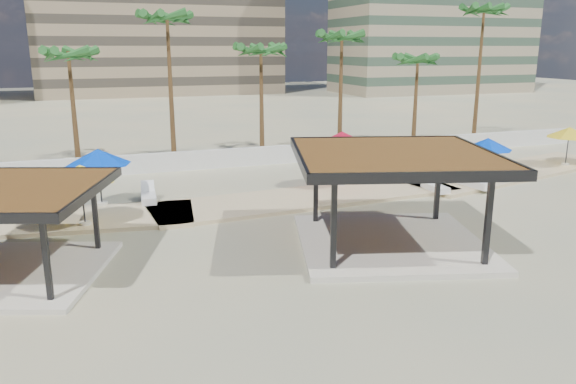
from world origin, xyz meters
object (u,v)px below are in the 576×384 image
object	(u,v)px
pavilion_central	(393,190)
lounger_d	(439,172)
pavilion_west	(5,223)
lounger_c	(435,187)
umbrella_c	(342,139)
lounger_b	(474,183)
lounger_a	(149,197)

from	to	relation	value
pavilion_central	lounger_d	distance (m)	12.60
pavilion_west	lounger_c	xyz separation A→B (m)	(19.71, 4.55, -1.49)
umbrella_c	lounger_b	world-z (taller)	umbrella_c
umbrella_c	lounger_a	size ratio (longest dim) A/B	1.93
pavilion_central	lounger_c	bearing A→B (deg)	61.17
pavilion_central	lounger_d	world-z (taller)	pavilion_central
lounger_c	lounger_d	xyz separation A→B (m)	(2.29, 2.93, 0.03)
pavilion_west	umbrella_c	distance (m)	17.27
lounger_d	lounger_b	bearing A→B (deg)	-133.02
lounger_a	lounger_c	distance (m)	14.68
pavilion_west	lounger_d	xyz separation A→B (m)	(22.00, 7.48, -1.46)
lounger_b	lounger_d	bearing A→B (deg)	-2.84
pavilion_west	umbrella_c	bearing A→B (deg)	44.54
lounger_a	lounger_b	distance (m)	17.13
pavilion_west	lounger_d	distance (m)	23.28
lounger_b	lounger_c	size ratio (longest dim) A/B	1.20
pavilion_central	lounger_a	world-z (taller)	pavilion_central
lounger_b	lounger_c	bearing A→B (deg)	83.15
pavilion_central	umbrella_c	bearing A→B (deg)	93.02
pavilion_west	lounger_d	bearing A→B (deg)	38.11
pavilion_central	lounger_c	xyz separation A→B (m)	(6.19, 6.21, -1.85)
pavilion_central	pavilion_west	world-z (taller)	pavilion_central
pavilion_west	lounger_a	size ratio (longest dim) A/B	3.64
lounger_c	lounger_d	size ratio (longest dim) A/B	0.91
umbrella_c	lounger_d	distance (m)	6.79
lounger_c	pavilion_west	bearing A→B (deg)	103.71
lounger_b	umbrella_c	bearing A→B (deg)	60.08
umbrella_c	lounger_b	bearing A→B (deg)	-22.91
lounger_a	lounger_c	xyz separation A→B (m)	(14.36, -3.03, -0.01)
lounger_c	lounger_a	bearing A→B (deg)	78.80
pavilion_west	lounger_b	xyz separation A→B (m)	(22.21, 4.56, -1.46)
pavilion_west	umbrella_c	size ratio (longest dim) A/B	1.89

